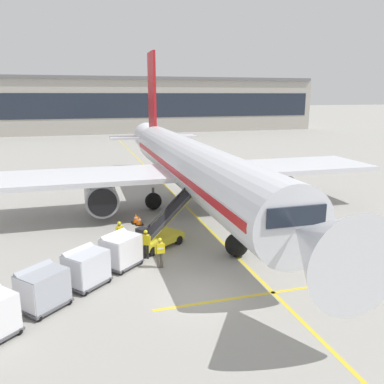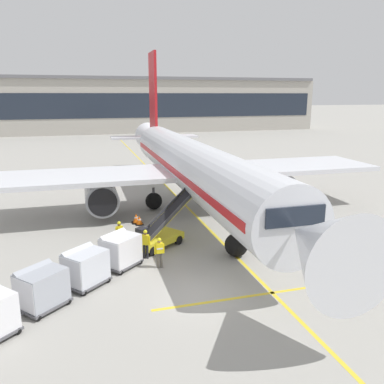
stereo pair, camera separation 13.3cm
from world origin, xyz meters
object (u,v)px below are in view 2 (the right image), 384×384
at_px(ground_crew_marshaller, 119,233).
at_px(safety_cone_wingtip, 139,220).
at_px(parked_airplane, 190,166).
at_px(baggage_cart_second, 85,267).
at_px(baggage_cart_third, 41,287).
at_px(ground_crew_by_loader, 159,251).
at_px(ground_crew_by_carts, 146,242).
at_px(safety_cone_engine_keepout, 136,218).
at_px(belt_loader, 159,232).
at_px(baggage_cart_lead, 120,249).

relative_size(ground_crew_marshaller, safety_cone_wingtip, 2.63).
relative_size(parked_airplane, baggage_cart_second, 16.23).
relative_size(baggage_cart_third, safety_cone_wingtip, 3.89).
distance_m(baggage_cart_second, ground_crew_marshaller, 4.98).
relative_size(ground_crew_by_loader, ground_crew_by_carts, 1.00).
xyz_separation_m(baggage_cart_second, safety_cone_engine_keepout, (3.85, 9.18, -0.64)).
bearing_deg(ground_crew_by_carts, safety_cone_wingtip, 84.82).
height_order(ground_crew_by_carts, safety_cone_wingtip, ground_crew_by_carts).
xyz_separation_m(parked_airplane, ground_crew_marshaller, (-6.55, -7.07, -2.69)).
bearing_deg(safety_cone_wingtip, belt_loader, -82.45).
bearing_deg(parked_airplane, baggage_cart_third, -128.70).
xyz_separation_m(parked_airplane, safety_cone_engine_keepout, (-4.86, -2.38, -3.32)).
distance_m(ground_crew_by_carts, ground_crew_marshaller, 2.37).
height_order(baggage_cart_second, ground_crew_by_carts, baggage_cart_second).
xyz_separation_m(belt_loader, safety_cone_wingtip, (-0.60, 4.52, -0.58)).
height_order(belt_loader, safety_cone_engine_keepout, belt_loader).
bearing_deg(ground_crew_marshaller, parked_airplane, 47.19).
distance_m(safety_cone_engine_keepout, safety_cone_wingtip, 0.47).
bearing_deg(belt_loader, safety_cone_wingtip, 97.55).
height_order(ground_crew_by_loader, ground_crew_marshaller, same).
bearing_deg(ground_crew_by_carts, safety_cone_engine_keepout, 86.60).
bearing_deg(baggage_cart_second, belt_loader, 42.43).
bearing_deg(ground_crew_by_loader, ground_crew_marshaller, 117.42).
height_order(baggage_cart_lead, ground_crew_marshaller, baggage_cart_lead).
height_order(ground_crew_by_loader, safety_cone_wingtip, ground_crew_by_loader).
bearing_deg(ground_crew_by_loader, baggage_cart_second, -165.63).
xyz_separation_m(ground_crew_by_loader, ground_crew_by_carts, (-0.51, 1.48, 0.00)).
relative_size(ground_crew_by_loader, ground_crew_marshaller, 1.00).
height_order(baggage_cart_second, ground_crew_marshaller, baggage_cart_second).
bearing_deg(ground_crew_by_loader, baggage_cart_third, -155.22).
relative_size(baggage_cart_third, ground_crew_marshaller, 1.47).
height_order(baggage_cart_second, safety_cone_engine_keepout, baggage_cart_second).
distance_m(baggage_cart_third, ground_crew_by_carts, 6.80).
bearing_deg(baggage_cart_lead, safety_cone_engine_keepout, 75.35).
distance_m(parked_airplane, safety_cone_engine_keepout, 6.35).
xyz_separation_m(baggage_cart_third, safety_cone_wingtip, (5.93, 10.43, -0.68)).
distance_m(parked_airplane, safety_cone_wingtip, 6.43).
xyz_separation_m(belt_loader, baggage_cart_third, (-6.52, -5.91, 0.10)).
distance_m(baggage_cart_lead, ground_crew_by_loader, 2.19).
xyz_separation_m(ground_crew_marshaller, safety_cone_wingtip, (1.85, 4.25, -0.68)).
relative_size(baggage_cart_third, safety_cone_engine_keepout, 3.48).
bearing_deg(ground_crew_by_loader, belt_loader, 78.51).
bearing_deg(parked_airplane, ground_crew_by_loader, -114.24).
height_order(baggage_cart_lead, baggage_cart_second, same).
xyz_separation_m(ground_crew_by_carts, safety_cone_wingtip, (0.57, 6.24, -0.68)).
xyz_separation_m(parked_airplane, baggage_cart_second, (-8.71, -11.56, -2.68)).
xyz_separation_m(parked_airplane, belt_loader, (-4.10, -7.34, -2.79)).
distance_m(ground_crew_marshaller, safety_cone_engine_keepout, 5.02).
relative_size(ground_crew_by_loader, safety_cone_engine_keepout, 2.36).
bearing_deg(safety_cone_wingtip, baggage_cart_second, -114.69).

